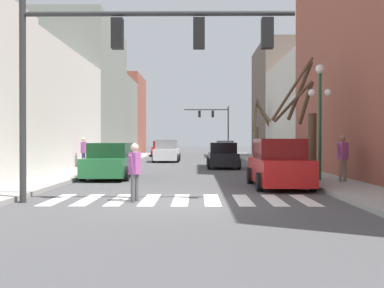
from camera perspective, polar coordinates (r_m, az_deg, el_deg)
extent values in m
plane|color=#4C4C4F|center=(12.57, -1.51, -7.45)|extent=(240.00, 240.00, 0.00)
cube|color=beige|center=(28.95, -20.12, 3.96)|extent=(6.00, 13.18, 7.03)
cube|color=gray|center=(41.37, -13.76, 6.33)|extent=(6.00, 12.50, 11.96)
cube|color=gray|center=(51.29, -10.87, 3.32)|extent=(6.00, 8.16, 8.61)
cube|color=#934C3D|center=(59.86, -9.21, 3.65)|extent=(6.00, 9.22, 10.17)
cube|color=#934C3D|center=(26.44, 21.69, 10.97)|extent=(6.00, 9.18, 13.15)
cube|color=beige|center=(36.47, 15.50, 3.87)|extent=(6.00, 12.66, 7.84)
cube|color=#66564C|center=(47.94, 11.92, 5.26)|extent=(6.00, 10.68, 11.52)
cube|color=white|center=(13.75, -16.70, -6.78)|extent=(0.45, 2.60, 0.01)
cube|color=white|center=(13.51, -13.02, -6.90)|extent=(0.45, 2.60, 0.01)
cube|color=white|center=(13.33, -9.23, -7.00)|extent=(0.45, 2.60, 0.01)
cube|color=white|center=(13.20, -5.35, -7.07)|extent=(0.45, 2.60, 0.01)
cube|color=white|center=(13.14, -1.42, -7.10)|extent=(0.45, 2.60, 0.01)
cube|color=white|center=(13.14, 2.54, -7.10)|extent=(0.45, 2.60, 0.01)
cube|color=white|center=(13.20, 6.48, -7.07)|extent=(0.45, 2.60, 0.01)
cube|color=white|center=(13.32, 10.36, -7.01)|extent=(0.45, 2.60, 0.01)
cube|color=white|center=(13.50, 14.16, -6.91)|extent=(0.45, 2.60, 0.01)
cylinder|color=#2D2D2D|center=(13.36, -20.70, 5.09)|extent=(0.18, 0.18, 5.64)
cylinder|color=#2D2D2D|center=(12.94, -4.33, 16.18)|extent=(7.54, 0.14, 0.14)
cube|color=black|center=(12.94, -9.46, 13.65)|extent=(0.32, 0.28, 0.84)
cube|color=black|center=(12.75, 0.89, 13.86)|extent=(0.32, 0.28, 0.84)
cube|color=black|center=(12.90, 9.54, 13.70)|extent=(0.32, 0.28, 0.84)
cylinder|color=#2D2D2D|center=(56.73, 4.63, 1.74)|extent=(0.18, 0.18, 6.03)
cylinder|color=#2D2D2D|center=(56.73, 1.80, 4.39)|extent=(5.59, 0.14, 0.14)
cube|color=black|center=(56.72, 2.65, 3.83)|extent=(0.32, 0.28, 0.84)
cube|color=black|center=(56.68, 0.95, 3.83)|extent=(0.32, 0.28, 0.84)
cylinder|color=#1E4C2D|center=(18.60, 15.93, 2.11)|extent=(0.12, 0.12, 4.25)
sphere|color=white|center=(18.81, 15.95, 9.15)|extent=(0.36, 0.36, 0.36)
sphere|color=white|center=(18.61, 14.99, 6.31)|extent=(0.31, 0.31, 0.31)
sphere|color=white|center=(18.77, 16.89, 6.25)|extent=(0.31, 0.31, 0.31)
cube|color=#236B38|center=(20.81, -10.26, -2.74)|extent=(1.82, 4.69, 0.79)
cube|color=#133A1E|center=(20.79, -10.26, -0.76)|extent=(1.67, 2.44, 0.65)
cylinder|color=black|center=(22.44, -11.88, -3.16)|extent=(0.22, 0.64, 0.64)
cylinder|color=black|center=(22.11, -7.18, -3.21)|extent=(0.22, 0.64, 0.64)
cylinder|color=black|center=(19.62, -13.73, -3.68)|extent=(0.22, 0.64, 0.64)
cylinder|color=black|center=(19.24, -8.37, -3.76)|extent=(0.22, 0.64, 0.64)
cube|color=black|center=(28.14, 3.94, -1.92)|extent=(1.73, 4.18, 0.78)
cube|color=black|center=(28.12, 3.94, -0.47)|extent=(1.59, 2.17, 0.64)
cylinder|color=black|center=(29.41, 2.08, -2.30)|extent=(0.22, 0.64, 0.64)
cylinder|color=black|center=(29.50, 5.51, -2.29)|extent=(0.22, 0.64, 0.64)
cylinder|color=black|center=(26.82, 2.22, -2.57)|extent=(0.22, 0.64, 0.64)
cylinder|color=black|center=(26.92, 5.98, -2.56)|extent=(0.22, 0.64, 0.64)
cube|color=silver|center=(48.13, 4.18, -0.90)|extent=(1.93, 4.90, 0.85)
cube|color=slate|center=(48.12, 4.18, 0.02)|extent=(1.78, 2.55, 0.70)
cylinder|color=black|center=(49.60, 2.93, -1.18)|extent=(0.22, 0.64, 0.64)
cylinder|color=black|center=(49.72, 5.20, -1.18)|extent=(0.22, 0.64, 0.64)
cylinder|color=black|center=(46.57, 3.08, -1.29)|extent=(0.22, 0.64, 0.64)
cylinder|color=black|center=(46.69, 5.50, -1.29)|extent=(0.22, 0.64, 0.64)
cube|color=red|center=(16.94, 10.96, -3.31)|extent=(1.76, 4.48, 0.89)
cube|color=maroon|center=(16.91, 10.96, -0.58)|extent=(1.62, 2.33, 0.73)
cylinder|color=black|center=(18.20, 7.38, -4.00)|extent=(0.22, 0.64, 0.64)
cylinder|color=black|center=(18.50, 12.94, -3.93)|extent=(0.22, 0.64, 0.64)
cylinder|color=black|center=(15.45, 8.58, -4.79)|extent=(0.22, 0.64, 0.64)
cylinder|color=black|center=(15.80, 15.08, -4.68)|extent=(0.22, 0.64, 0.64)
cube|color=silver|center=(36.63, -3.22, -1.29)|extent=(1.84, 4.77, 0.89)
cube|color=slate|center=(36.61, -3.22, -0.03)|extent=(1.69, 2.48, 0.73)
cylinder|color=black|center=(35.11, -1.85, -1.85)|extent=(0.22, 0.64, 0.64)
cylinder|color=black|center=(35.24, -4.90, -1.85)|extent=(0.22, 0.64, 0.64)
cylinder|color=black|center=(38.06, -1.66, -1.68)|extent=(0.22, 0.64, 0.64)
cylinder|color=black|center=(38.18, -4.47, -1.67)|extent=(0.22, 0.64, 0.64)
cube|color=red|center=(49.48, -3.81, -0.88)|extent=(1.95, 4.19, 0.83)
cube|color=maroon|center=(49.47, -3.82, -0.01)|extent=(1.79, 2.18, 0.68)
cylinder|color=black|center=(50.87, -4.81, -1.14)|extent=(0.22, 0.64, 0.64)
cylinder|color=black|center=(50.72, -2.58, -1.15)|extent=(0.22, 0.64, 0.64)
cylinder|color=black|center=(48.28, -5.11, -1.23)|extent=(0.22, 0.64, 0.64)
cylinder|color=black|center=(48.12, -2.76, -1.23)|extent=(0.22, 0.64, 0.64)
cylinder|color=#7A705B|center=(18.38, 18.86, -3.18)|extent=(0.13, 0.13, 0.85)
cylinder|color=#7A705B|center=(18.12, 18.33, -3.23)|extent=(0.13, 0.13, 0.85)
cube|color=#9E4C93|center=(18.22, 18.61, -0.82)|extent=(0.47, 0.44, 0.67)
sphere|color=#8C664C|center=(18.21, 18.61, 0.73)|extent=(0.24, 0.24, 0.24)
cylinder|color=#9E4C93|center=(18.42, 19.01, -0.94)|extent=(0.29, 0.26, 0.65)
cylinder|color=#9E4C93|center=(18.02, 18.19, -0.97)|extent=(0.29, 0.26, 0.65)
cylinder|color=#4C4C51|center=(12.69, -7.54, -5.61)|extent=(0.12, 0.12, 0.78)
cylinder|color=#4C4C51|center=(12.95, -7.03, -5.49)|extent=(0.12, 0.12, 0.78)
cube|color=#9E4C93|center=(12.77, -7.29, -2.44)|extent=(0.31, 0.43, 0.61)
sphere|color=beige|center=(12.75, -7.29, -0.42)|extent=(0.22, 0.22, 0.22)
cylinder|color=#9E4C93|center=(12.57, -7.69, -2.67)|extent=(0.16, 0.28, 0.59)
cylinder|color=#9E4C93|center=(12.97, -6.90, -2.57)|extent=(0.16, 0.28, 0.59)
cylinder|color=#282D47|center=(27.55, -13.52, -1.98)|extent=(0.12, 0.12, 0.84)
cylinder|color=#282D47|center=(27.26, -13.70, -2.01)|extent=(0.12, 0.12, 0.84)
cube|color=#9E4C93|center=(27.38, -13.62, -0.43)|extent=(0.24, 0.42, 0.66)
sphere|color=beige|center=(27.38, -13.62, 0.58)|extent=(0.23, 0.23, 0.23)
cylinder|color=#9E4C93|center=(27.61, -13.48, -0.52)|extent=(0.10, 0.29, 0.64)
cylinder|color=#9E4C93|center=(27.16, -13.75, -0.53)|extent=(0.10, 0.29, 0.64)
cylinder|color=brown|center=(19.55, 15.02, -0.20)|extent=(0.35, 0.35, 2.72)
cylinder|color=brown|center=(19.56, 12.60, 6.81)|extent=(1.77, 0.30, 2.70)
cylinder|color=brown|center=(19.95, 14.25, 5.05)|extent=(0.52, 0.95, 1.84)
cylinder|color=brown|center=(19.76, 12.69, 5.24)|extent=(1.57, 0.82, 1.78)
cylinder|color=brown|center=(20.46, 13.48, 6.46)|extent=(0.77, 1.95, 2.46)
cylinder|color=brown|center=(39.95, 8.15, 0.16)|extent=(0.40, 0.40, 2.77)
cylinder|color=brown|center=(39.38, 9.41, 3.59)|extent=(1.58, 1.69, 2.54)
cylinder|color=brown|center=(40.29, 9.00, 3.88)|extent=(1.38, 0.54, 2.75)
cylinder|color=brown|center=(40.12, 9.20, 3.44)|extent=(1.67, 0.26, 2.66)
cylinder|color=brown|center=(39.27, 8.04, 3.32)|extent=(0.51, 1.59, 2.27)
cylinder|color=brown|center=(39.45, 7.95, 3.77)|extent=(0.56, 1.21, 2.96)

